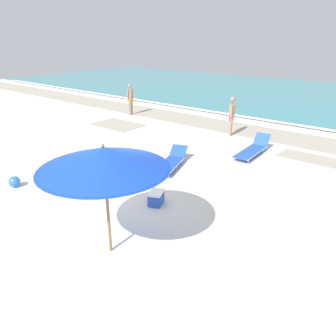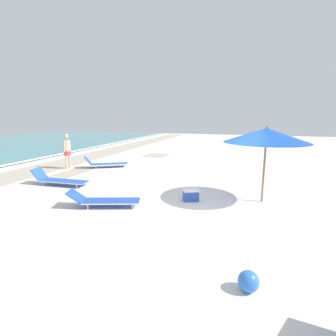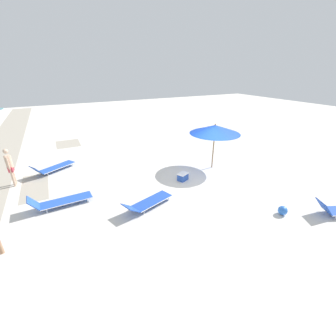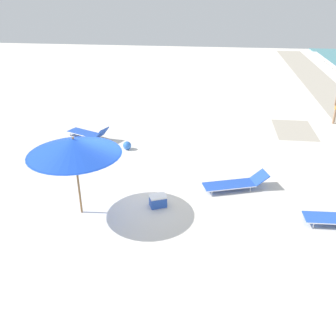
{
  "view_description": "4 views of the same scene",
  "coord_description": "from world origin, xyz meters",
  "views": [
    {
      "loc": [
        5.8,
        -5.14,
        4.28
      ],
      "look_at": [
        0.57,
        1.37,
        0.89
      ],
      "focal_mm": 35.0,
      "sensor_mm": 36.0,
      "label": 1
    },
    {
      "loc": [
        -7.35,
        -0.94,
        2.73
      ],
      "look_at": [
        0.66,
        1.63,
        1.01
      ],
      "focal_mm": 28.0,
      "sensor_mm": 36.0,
      "label": 2
    },
    {
      "loc": [
        -7.69,
        5.87,
        4.95
      ],
      "look_at": [
        0.51,
        1.68,
        0.84
      ],
      "focal_mm": 24.0,
      "sensor_mm": 36.0,
      "label": 3
    },
    {
      "loc": [
        10.09,
        2.31,
        6.13
      ],
      "look_at": [
        0.15,
        1.09,
        1.1
      ],
      "focal_mm": 40.0,
      "sensor_mm": 36.0,
      "label": 4
    }
  ],
  "objects": [
    {
      "name": "beach_ball",
      "position": [
        -3.48,
        -1.02,
        0.17
      ],
      "size": [
        0.34,
        0.34,
        0.34
      ],
      "color": "blue",
      "rests_on": "ground_plane"
    },
    {
      "name": "ocean_water",
      "position": [
        0.0,
        20.75,
        0.03
      ],
      "size": [
        60.0,
        18.61,
        0.07
      ],
      "color": "teal",
      "rests_on": "ground_plane"
    },
    {
      "name": "ground_plane",
      "position": [
        0.0,
        0.01,
        -0.08
      ],
      "size": [
        60.0,
        60.0,
        0.16
      ],
      "color": "silver"
    },
    {
      "name": "beach_umbrella",
      "position": [
        1.19,
        -1.35,
        2.1
      ],
      "size": [
        2.58,
        2.58,
        2.39
      ],
      "color": "olive",
      "rests_on": "ground_plane"
    },
    {
      "name": "beachgoer_strolling_adult",
      "position": [
        -7.68,
        8.18,
        1.0
      ],
      "size": [
        0.27,
        0.45,
        1.76
      ],
      "rotation": [
        0.0,
        0.0,
        4.74
      ],
      "color": "#A37A5B",
      "rests_on": "ground_plane"
    },
    {
      "name": "sun_lounger_beside_umbrella",
      "position": [
        0.86,
        6.21,
        0.22
      ],
      "size": [
        0.72,
        2.27,
        0.62
      ],
      "rotation": [
        0.0,
        0.0,
        0.05
      ],
      "color": "blue",
      "rests_on": "ground_plane"
    },
    {
      "name": "sun_lounger_near_water_right",
      "position": [
        -0.77,
        3.2,
        0.21
      ],
      "size": [
        1.25,
        2.2,
        0.51
      ],
      "rotation": [
        0.0,
        0.0,
        0.32
      ],
      "color": "blue",
      "rests_on": "ground_plane"
    },
    {
      "name": "cooler_box",
      "position": [
        0.58,
        0.84,
        0.19
      ],
      "size": [
        0.53,
        0.6,
        0.37
      ],
      "rotation": [
        0.0,
        0.0,
        5.13
      ],
      "color": "blue",
      "rests_on": "ground_plane"
    },
    {
      "name": "beachgoer_wading_adult",
      "position": [
        -1.09,
        8.01,
        1.0
      ],
      "size": [
        0.28,
        0.42,
        1.76
      ],
      "rotation": [
        0.0,
        0.0,
        5.11
      ],
      "color": "#A37A5B",
      "rests_on": "ground_plane"
    }
  ]
}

